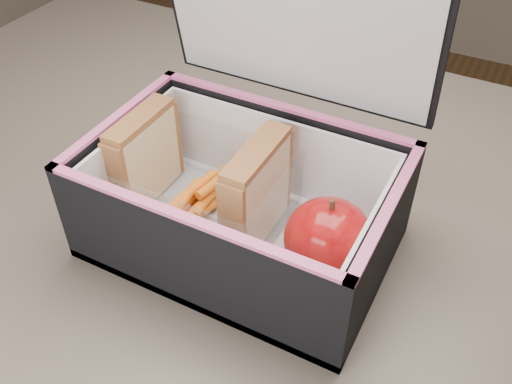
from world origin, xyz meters
TOP-DOWN VIEW (x-y plane):
  - kitchen_table at (0.00, 0.00)m, footprint 1.20×0.80m
  - lunch_bag at (0.00, -0.04)m, footprint 0.29×0.23m
  - plastic_tub at (-0.05, -0.04)m, footprint 0.17×0.12m
  - sandwich_left at (-0.12, -0.04)m, footprint 0.02×0.09m
  - sandwich_right at (0.01, -0.04)m, footprint 0.03×0.09m
  - carrot_sticks at (-0.05, -0.03)m, footprint 0.04×0.14m
  - paper_napkin at (0.09, -0.05)m, footprint 0.08×0.08m
  - red_apple at (0.09, -0.06)m, footprint 0.10×0.10m

SIDE VIEW (x-z plane):
  - kitchen_table at x=0.00m, z-range 0.28..1.03m
  - paper_napkin at x=0.09m, z-range 0.76..0.77m
  - carrot_sticks at x=-0.05m, z-range 0.77..0.80m
  - plastic_tub at x=-0.05m, z-range 0.76..0.83m
  - red_apple at x=0.09m, z-range 0.77..0.85m
  - lunch_bag at x=0.00m, z-range 0.67..0.96m
  - sandwich_left at x=-0.12m, z-range 0.77..0.86m
  - sandwich_right at x=0.01m, z-range 0.77..0.87m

